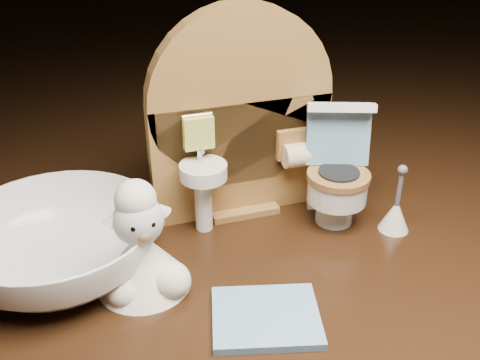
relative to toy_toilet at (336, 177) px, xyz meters
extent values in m
cube|color=black|center=(-0.06, -0.03, -0.08)|extent=(2.50, 2.50, 0.10)
cube|color=olive|center=(-0.06, 0.03, 0.01)|extent=(0.13, 0.02, 0.09)
cylinder|color=olive|center=(-0.06, 0.03, 0.05)|extent=(0.13, 0.02, 0.13)
cube|color=olive|center=(-0.06, 0.03, -0.03)|extent=(0.05, 0.04, 0.01)
cylinder|color=white|center=(-0.09, 0.01, -0.01)|extent=(0.01, 0.01, 0.04)
cylinder|color=white|center=(-0.09, 0.01, 0.02)|extent=(0.03, 0.03, 0.01)
cylinder|color=silver|center=(-0.09, 0.02, 0.03)|extent=(0.00, 0.00, 0.01)
cube|color=#C4CF54|center=(-0.09, 0.02, 0.04)|extent=(0.02, 0.01, 0.02)
cube|color=olive|center=(-0.03, 0.02, 0.02)|extent=(0.02, 0.01, 0.02)
cylinder|color=beige|center=(-0.03, 0.01, 0.01)|extent=(0.02, 0.02, 0.02)
cylinder|color=white|center=(0.00, -0.01, -0.02)|extent=(0.03, 0.03, 0.02)
cylinder|color=white|center=(0.00, -0.01, 0.00)|extent=(0.04, 0.04, 0.02)
cylinder|color=#8F5E2E|center=(0.00, -0.01, 0.01)|extent=(0.04, 0.04, 0.00)
cube|color=white|center=(0.00, 0.01, -0.01)|extent=(0.04, 0.03, 0.05)
cube|color=#6E9CBD|center=(0.00, 0.01, 0.03)|extent=(0.05, 0.03, 0.04)
cube|color=white|center=(0.00, 0.00, 0.05)|extent=(0.05, 0.02, 0.01)
cylinder|color=#77A121|center=(0.01, 0.01, 0.03)|extent=(0.01, 0.01, 0.01)
cube|color=#6E9CBD|center=(-0.09, -0.09, -0.03)|extent=(0.07, 0.06, 0.00)
cone|color=white|center=(0.03, -0.03, -0.02)|extent=(0.02, 0.02, 0.02)
cylinder|color=#59595B|center=(0.03, -0.03, 0.00)|extent=(0.00, 0.00, 0.03)
sphere|color=#59595B|center=(0.03, -0.03, 0.02)|extent=(0.01, 0.01, 0.01)
cone|color=white|center=(-0.14, -0.03, -0.01)|extent=(0.06, 0.06, 0.04)
sphere|color=white|center=(-0.13, -0.05, -0.02)|extent=(0.02, 0.02, 0.02)
sphere|color=white|center=(-0.16, -0.05, -0.02)|extent=(0.02, 0.02, 0.02)
sphere|color=silver|center=(-0.14, -0.04, 0.02)|extent=(0.03, 0.03, 0.03)
sphere|color=#B07B4E|center=(-0.14, -0.05, 0.01)|extent=(0.01, 0.01, 0.01)
sphere|color=white|center=(-0.14, -0.03, 0.03)|extent=(0.02, 0.02, 0.02)
cone|color=silver|center=(-0.16, -0.04, 0.02)|extent=(0.01, 0.01, 0.01)
cone|color=silver|center=(-0.13, -0.03, 0.02)|extent=(0.01, 0.01, 0.01)
sphere|color=black|center=(-0.15, -0.05, 0.02)|extent=(0.00, 0.00, 0.00)
sphere|color=black|center=(-0.14, -0.05, 0.02)|extent=(0.00, 0.00, 0.00)
imported|color=white|center=(-0.19, -0.01, -0.01)|extent=(0.15, 0.15, 0.04)
camera|label=1|loc=(-0.17, -0.30, 0.18)|focal=40.00mm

